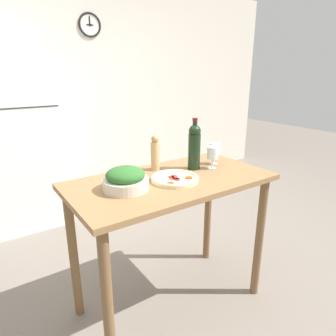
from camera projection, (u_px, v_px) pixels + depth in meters
The scene contains 10 objects.
ground_plane at pixel (171, 301), 2.11m from camera, with size 14.00×14.00×0.00m, color slate.
wall_back at pixel (61, 93), 3.46m from camera, with size 6.40×0.08×2.60m.
refrigerator at pixel (15, 143), 2.98m from camera, with size 0.77×0.68×1.72m.
prep_counter at pixel (171, 202), 1.87m from camera, with size 1.24×0.65×0.92m.
wine_bottle at pixel (194, 146), 1.96m from camera, with size 0.08×0.08×0.34m.
wine_glass_near at pixel (213, 154), 1.99m from camera, with size 0.08×0.08×0.15m.
wine_glass_far at pixel (215, 150), 2.08m from camera, with size 0.08×0.08×0.15m.
pepper_mill at pixel (155, 154), 1.95m from camera, with size 0.06×0.06×0.23m.
salad_bowl at pixel (126, 180), 1.64m from camera, with size 0.25×0.25×0.13m.
homemade_pizza at pixel (175, 179), 1.79m from camera, with size 0.29×0.29×0.03m.
Camera 1 is at (-0.98, -1.40, 1.55)m, focal length 32.00 mm.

